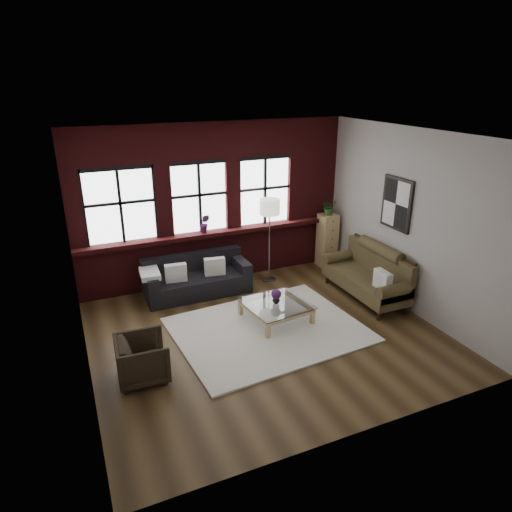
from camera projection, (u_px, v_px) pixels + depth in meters
name	position (u px, v px, depth m)	size (l,w,h in m)	color
floor	(265.00, 333.00, 7.55)	(5.50, 5.50, 0.00)	#3E2B16
ceiling	(267.00, 135.00, 6.38)	(5.50, 5.50, 0.00)	white
wall_back	(213.00, 204.00, 9.10)	(5.50, 5.50, 0.00)	#B0AAA4
wall_front	(364.00, 316.00, 4.84)	(5.50, 5.50, 0.00)	#B0AAA4
wall_left	(74.00, 272.00, 5.94)	(5.00, 5.00, 0.00)	#B0AAA4
wall_right	(408.00, 221.00, 7.99)	(5.00, 5.00, 0.00)	#B0AAA4
brick_backwall	(214.00, 204.00, 9.04)	(5.50, 0.12, 3.20)	#501215
sill_ledge	(217.00, 233.00, 9.17)	(5.50, 0.30, 0.08)	#501215
window_left	(120.00, 207.00, 8.33)	(1.38, 0.10, 1.50)	black
window_mid	(199.00, 199.00, 8.89)	(1.38, 0.10, 1.50)	black
window_right	(264.00, 192.00, 9.41)	(1.38, 0.10, 1.50)	black
wall_poster	(397.00, 204.00, 8.14)	(0.05, 0.74, 0.94)	black
shag_rug	(268.00, 330.00, 7.64)	(3.01, 2.37, 0.03)	white
dark_sofa	(197.00, 276.00, 8.82)	(2.01, 0.81, 0.73)	black
pillow_a	(176.00, 273.00, 8.51)	(0.40, 0.14, 0.34)	white
pillow_b	(215.00, 266.00, 8.79)	(0.40, 0.14, 0.34)	white
vintage_settee	(366.00, 273.00, 8.61)	(0.86, 1.93, 1.03)	#483D21
pillow_settee	(383.00, 280.00, 8.04)	(0.14, 0.38, 0.34)	white
armchair	(143.00, 359.00, 6.33)	(0.68, 0.70, 0.64)	black
coffee_table	(276.00, 312.00, 7.91)	(1.02, 1.02, 0.35)	tan
vase	(276.00, 300.00, 7.82)	(0.13, 0.13, 0.14)	#B2B2B2
flowers	(276.00, 294.00, 7.79)	(0.18, 0.18, 0.18)	#551F5C
drawer_chest	(327.00, 240.00, 10.07)	(0.36, 0.36, 1.18)	tan
potted_plant_top	(329.00, 207.00, 9.79)	(0.32, 0.28, 0.36)	#2D5923
floor_lamp	(269.00, 237.00, 9.21)	(0.40, 0.40, 1.88)	#A5A5A8
sill_plant	(205.00, 223.00, 8.97)	(0.21, 0.17, 0.38)	#551F5C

